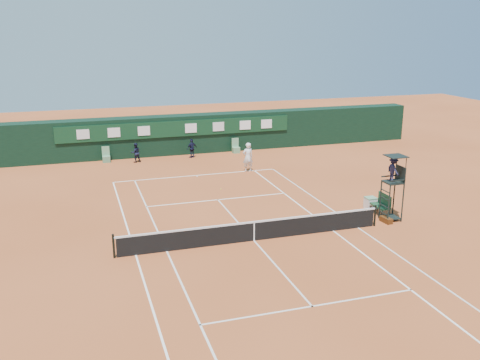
% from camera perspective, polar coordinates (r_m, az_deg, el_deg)
% --- Properties ---
extents(ground, '(90.00, 90.00, 0.00)m').
position_cam_1_polar(ground, '(25.17, 1.50, -6.49)').
color(ground, '#B05429').
rests_on(ground, ground).
extents(court_lines, '(11.05, 23.85, 0.01)m').
position_cam_1_polar(court_lines, '(25.17, 1.50, -6.47)').
color(court_lines, white).
rests_on(court_lines, ground).
extents(tennis_net, '(12.90, 0.10, 1.10)m').
position_cam_1_polar(tennis_net, '(24.98, 1.51, -5.41)').
color(tennis_net, black).
rests_on(tennis_net, ground).
extents(back_wall, '(40.00, 1.65, 3.00)m').
position_cam_1_polar(back_wall, '(42.20, -6.83, 4.85)').
color(back_wall, black).
rests_on(back_wall, ground).
extents(linesman_chair_left, '(0.55, 0.50, 1.15)m').
position_cam_1_polar(linesman_chair_left, '(40.59, -14.08, 2.31)').
color(linesman_chair_left, '#55835C').
rests_on(linesman_chair_left, ground).
extents(linesman_chair_right, '(0.55, 0.50, 1.15)m').
position_cam_1_polar(linesman_chair_right, '(42.31, -0.44, 3.35)').
color(linesman_chair_right, '#609266').
rests_on(linesman_chair_right, ground).
extents(umpire_chair, '(0.96, 0.95, 3.42)m').
position_cam_1_polar(umpire_chair, '(28.10, 16.05, 0.60)').
color(umpire_chair, black).
rests_on(umpire_chair, ground).
extents(player_bench, '(0.56, 1.20, 1.10)m').
position_cam_1_polar(player_bench, '(29.42, 14.92, -2.41)').
color(player_bench, '#194025').
rests_on(player_bench, ground).
extents(tennis_bag, '(0.39, 0.75, 0.27)m').
position_cam_1_polar(tennis_bag, '(28.36, 15.32, -4.13)').
color(tennis_bag, black).
rests_on(tennis_bag, ground).
extents(cooler, '(0.57, 0.57, 0.65)m').
position_cam_1_polar(cooler, '(30.21, 13.74, -2.38)').
color(cooler, silver).
rests_on(cooler, ground).
extents(tennis_ball, '(0.06, 0.06, 0.06)m').
position_cam_1_polar(tennis_ball, '(32.82, -2.07, -0.97)').
color(tennis_ball, '#DEEE37').
rests_on(tennis_ball, ground).
extents(player, '(0.77, 0.54, 2.02)m').
position_cam_1_polar(player, '(36.65, 0.84, 2.45)').
color(player, white).
rests_on(player, ground).
extents(ball_kid_left, '(0.78, 0.65, 1.44)m').
position_cam_1_polar(ball_kid_left, '(39.98, -11.07, 2.88)').
color(ball_kid_left, black).
rests_on(ball_kid_left, ground).
extents(ball_kid_right, '(0.92, 0.66, 1.45)m').
position_cam_1_polar(ball_kid_right, '(40.79, -5.15, 3.39)').
color(ball_kid_right, black).
rests_on(ball_kid_right, ground).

